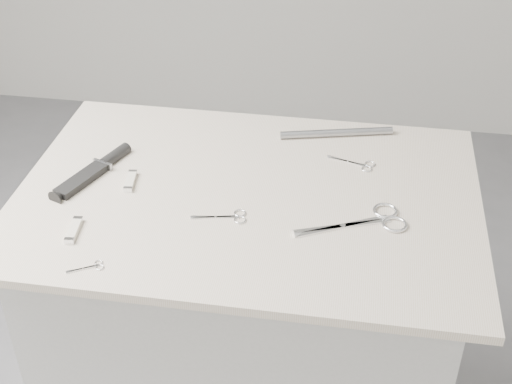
# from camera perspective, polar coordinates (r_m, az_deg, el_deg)

# --- Properties ---
(plinth) EXTENTS (0.90, 0.60, 0.90)m
(plinth) POSITION_cam_1_polar(r_m,az_deg,el_deg) (1.85, -0.59, -12.04)
(plinth) COLOR #B6B7B4
(plinth) RESTS_ON ground
(display_board) EXTENTS (1.00, 0.70, 0.02)m
(display_board) POSITION_cam_1_polar(r_m,az_deg,el_deg) (1.55, -0.69, -0.37)
(display_board) COLOR beige
(display_board) RESTS_ON plinth
(large_shears) EXTENTS (0.23, 0.15, 0.01)m
(large_shears) POSITION_cam_1_polar(r_m,az_deg,el_deg) (1.48, 9.36, -2.26)
(large_shears) COLOR white
(large_shears) RESTS_ON display_board
(embroidery_scissors_a) EXTENTS (0.11, 0.05, 0.00)m
(embroidery_scissors_a) POSITION_cam_1_polar(r_m,az_deg,el_deg) (1.47, -2.18, -2.00)
(embroidery_scissors_a) COLOR white
(embroidery_scissors_a) RESTS_ON display_board
(embroidery_scissors_b) EXTENTS (0.11, 0.06, 0.00)m
(embroidery_scissors_b) POSITION_cam_1_polar(r_m,az_deg,el_deg) (1.65, 8.24, 2.21)
(embroidery_scissors_b) COLOR white
(embroidery_scissors_b) RESTS_ON display_board
(tiny_scissors) EXTENTS (0.07, 0.05, 0.00)m
(tiny_scissors) POSITION_cam_1_polar(r_m,az_deg,el_deg) (1.38, -13.11, -5.87)
(tiny_scissors) COLOR white
(tiny_scissors) RESTS_ON display_board
(sheathed_knife) EXTENTS (0.11, 0.22, 0.03)m
(sheathed_knife) POSITION_cam_1_polar(r_m,az_deg,el_deg) (1.65, -12.60, 1.84)
(sheathed_knife) COLOR black
(sheathed_knife) RESTS_ON display_board
(pocket_knife_a) EXTENTS (0.02, 0.08, 0.01)m
(pocket_knife_a) POSITION_cam_1_polar(r_m,az_deg,el_deg) (1.48, -14.36, -2.99)
(pocket_knife_a) COLOR silver
(pocket_knife_a) RESTS_ON display_board
(pocket_knife_b) EXTENTS (0.03, 0.08, 0.01)m
(pocket_knife_b) POSITION_cam_1_polar(r_m,az_deg,el_deg) (1.60, -10.00, 0.86)
(pocket_knife_b) COLOR silver
(pocket_knife_b) RESTS_ON display_board
(metal_rail) EXTENTS (0.27, 0.09, 0.02)m
(metal_rail) POSITION_cam_1_polar(r_m,az_deg,el_deg) (1.75, 6.46, 4.73)
(metal_rail) COLOR #92949A
(metal_rail) RESTS_ON display_board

